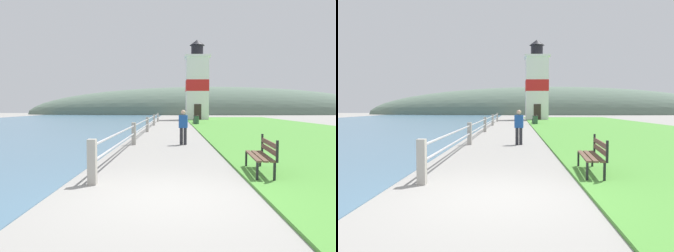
{
  "view_description": "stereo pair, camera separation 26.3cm",
  "coord_description": "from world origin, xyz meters",
  "views": [
    {
      "loc": [
        0.1,
        -5.9,
        1.67
      ],
      "look_at": [
        -0.29,
        17.3,
        0.3
      ],
      "focal_mm": 35.0,
      "sensor_mm": 36.0,
      "label": 1
    },
    {
      "loc": [
        0.36,
        -5.9,
        1.67
      ],
      "look_at": [
        -0.29,
        17.3,
        0.3
      ],
      "focal_mm": 35.0,
      "sensor_mm": 36.0,
      "label": 2
    }
  ],
  "objects": [
    {
      "name": "ground_plane",
      "position": [
        0.0,
        0.0,
        0.0
      ],
      "size": [
        160.0,
        160.0,
        0.0
      ],
      "primitive_type": "plane",
      "color": "gray"
    },
    {
      "name": "park_bench_midway",
      "position": [
        2.38,
        26.51,
        0.54
      ],
      "size": [
        0.47,
        1.83,
        0.94
      ],
      "rotation": [
        0.0,
        0.0,
        3.14
      ],
      "color": "brown",
      "rests_on": "ground_plane"
    },
    {
      "name": "person_strolling",
      "position": [
        0.53,
        8.39,
        0.83
      ],
      "size": [
        0.4,
        0.26,
        1.53
      ],
      "rotation": [
        0.0,
        0.0,
        1.42
      ],
      "color": "#28282D",
      "rests_on": "ground_plane"
    },
    {
      "name": "seawall_railing",
      "position": [
        -1.64,
        15.73,
        0.59
      ],
      "size": [
        0.18,
        29.63,
        0.98
      ],
      "color": "#A8A399",
      "rests_on": "ground_plane"
    },
    {
      "name": "grass_verge",
      "position": [
        7.74,
        17.91,
        0.03
      ],
      "size": [
        12.0,
        53.74,
        0.06
      ],
      "color": "#4C8E38",
      "rests_on": "ground_plane"
    },
    {
      "name": "trash_bin",
      "position": [
        2.22,
        24.6,
        0.42
      ],
      "size": [
        0.54,
        0.54,
        0.84
      ],
      "color": "#2D5138",
      "rests_on": "ground_plane"
    },
    {
      "name": "lighthouse",
      "position": [
        3.11,
        36.35,
        4.51
      ],
      "size": [
        3.22,
        3.22,
        10.2
      ],
      "color": "white",
      "rests_on": "ground_plane"
    },
    {
      "name": "park_bench_near",
      "position": [
        2.28,
        2.07,
        0.54
      ],
      "size": [
        0.61,
        1.79,
        0.94
      ],
      "rotation": [
        0.0,
        0.0,
        3.06
      ],
      "color": "brown",
      "rests_on": "ground_plane"
    },
    {
      "name": "distant_hillside",
      "position": [
        8.0,
        65.83,
        0.0
      ],
      "size": [
        80.0,
        16.0,
        12.0
      ],
      "color": "#566B5B",
      "rests_on": "ground_plane"
    }
  ]
}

